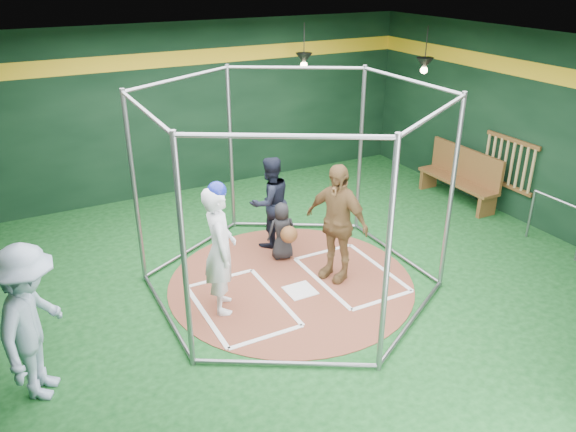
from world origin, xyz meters
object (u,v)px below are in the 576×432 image
batter_figure (220,248)px  visitor_leopard (336,222)px  dugout_bench (461,175)px  umpire (270,202)px

batter_figure → visitor_leopard: batter_figure is taller
visitor_leopard → dugout_bench: 4.21m
visitor_leopard → umpire: bearing=172.5°
umpire → batter_figure: bearing=36.0°
umpire → dugout_bench: size_ratio=0.84×
batter_figure → umpire: batter_figure is taller
batter_figure → umpire: (1.48, 1.46, -0.16)m
batter_figure → dugout_bench: 6.02m
umpire → dugout_bench: bearing=171.1°
visitor_leopard → umpire: 1.52m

